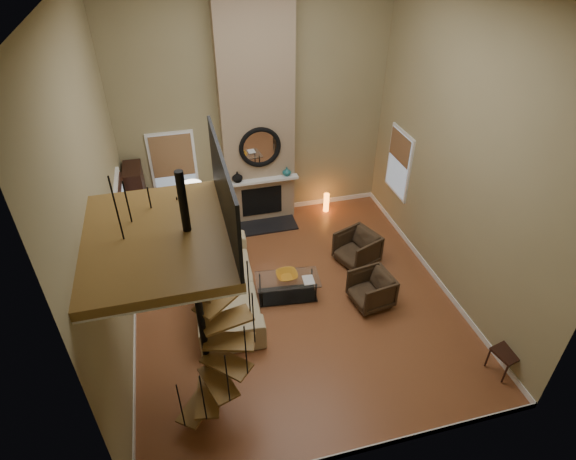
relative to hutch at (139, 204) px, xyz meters
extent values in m
cube|color=#A35D34|center=(2.76, -2.79, -0.95)|extent=(6.00, 6.50, 0.01)
cube|color=#978B61|center=(2.76, 0.46, 1.80)|extent=(6.00, 0.02, 5.50)
cube|color=#978B61|center=(2.76, -6.04, 1.80)|extent=(6.00, 0.02, 5.50)
cube|color=#978B61|center=(-0.24, -2.79, 1.80)|extent=(0.02, 6.50, 5.50)
cube|color=#978B61|center=(5.76, -2.79, 1.80)|extent=(0.02, 6.50, 5.50)
cube|color=white|center=(2.76, 0.45, -0.89)|extent=(6.00, 0.02, 0.12)
cube|color=white|center=(2.76, -6.03, -0.89)|extent=(6.00, 0.02, 0.12)
cube|color=white|center=(-0.23, -2.79, -0.89)|extent=(0.02, 6.50, 0.12)
cube|color=white|center=(5.75, -2.79, -0.89)|extent=(0.02, 6.50, 0.12)
cube|color=#9A8064|center=(2.76, 0.27, 1.80)|extent=(1.60, 0.38, 5.50)
cube|color=black|center=(2.76, -0.22, -0.93)|extent=(1.50, 0.60, 0.04)
cube|color=black|center=(2.76, 0.07, -0.40)|extent=(0.95, 0.02, 0.72)
cube|color=white|center=(2.76, -0.01, 0.20)|extent=(1.70, 0.18, 0.06)
torus|color=black|center=(2.76, 0.05, 1.00)|extent=(0.94, 0.10, 0.94)
cylinder|color=white|center=(2.76, 0.06, 1.00)|extent=(0.80, 0.01, 0.80)
imported|color=black|center=(2.21, 0.03, 0.35)|extent=(0.24, 0.24, 0.25)
imported|color=#1B5B5F|center=(3.36, 0.03, 0.33)|extent=(0.20, 0.20, 0.21)
cube|color=white|center=(0.86, 0.44, 0.65)|extent=(1.02, 0.04, 1.52)
cube|color=#8C9EB2|center=(0.86, 0.41, 0.65)|extent=(0.90, 0.01, 1.40)
cube|color=#946942|center=(0.86, 0.40, 0.86)|extent=(0.90, 0.01, 0.98)
cube|color=white|center=(5.74, -0.79, 0.65)|extent=(0.04, 1.02, 1.52)
cube|color=#8C9EB2|center=(5.71, -0.79, 0.65)|extent=(0.01, 0.90, 1.40)
cube|color=#946942|center=(5.70, -0.79, 1.03)|extent=(0.01, 0.90, 0.63)
cube|color=white|center=(-0.21, -0.99, 0.10)|extent=(0.06, 1.05, 2.16)
cube|color=black|center=(-0.18, -0.99, 0.07)|extent=(0.05, 0.90, 2.05)
cube|color=#8C9EB2|center=(-0.15, -0.99, 0.50)|extent=(0.01, 0.60, 0.90)
cube|color=brown|center=(0.61, -4.59, 2.23)|extent=(1.70, 2.20, 0.12)
cube|color=white|center=(0.61, -4.59, 2.16)|extent=(1.70, 2.20, 0.03)
cube|color=black|center=(1.43, -4.59, 2.76)|extent=(0.04, 2.20, 0.94)
cylinder|color=black|center=(0.96, -4.59, 1.06)|extent=(0.10, 0.10, 4.02)
cube|color=brown|center=(0.74, -4.88, -0.69)|extent=(0.71, 0.78, 0.04)
cylinder|color=black|center=(0.52, -5.16, -0.22)|extent=(0.02, 0.02, 0.94)
cube|color=brown|center=(0.90, -4.95, -0.43)|extent=(0.46, 0.77, 0.04)
cylinder|color=black|center=(0.83, -5.30, 0.04)|extent=(0.02, 0.02, 0.94)
cube|color=brown|center=(1.07, -4.94, -0.17)|extent=(0.55, 0.79, 0.04)
cylinder|color=black|center=(1.18, -5.28, 0.30)|extent=(0.02, 0.02, 0.94)
cube|color=brown|center=(1.22, -4.84, 0.09)|extent=(0.75, 0.74, 0.04)
cylinder|color=black|center=(1.48, -5.09, 0.56)|extent=(0.02, 0.02, 0.94)
cube|color=brown|center=(1.31, -4.69, 0.35)|extent=(0.79, 0.53, 0.04)
cylinder|color=black|center=(1.65, -4.79, 0.82)|extent=(0.02, 0.02, 0.94)
cube|color=brown|center=(1.31, -4.52, 0.61)|extent=(0.77, 0.48, 0.04)
cylinder|color=black|center=(1.66, -4.44, 1.08)|extent=(0.02, 0.02, 0.94)
cube|color=brown|center=(1.24, -4.36, 0.87)|extent=(0.77, 0.72, 0.04)
cylinder|color=black|center=(1.51, -4.13, 1.34)|extent=(0.02, 0.02, 0.94)
cube|color=brown|center=(1.09, -4.26, 1.13)|extent=(0.58, 0.79, 0.04)
cylinder|color=black|center=(1.23, -3.93, 1.60)|extent=(0.02, 0.02, 0.94)
cube|color=brown|center=(0.92, -4.24, 1.39)|extent=(0.41, 0.75, 0.04)
cylinder|color=black|center=(0.88, -3.88, 1.86)|extent=(0.02, 0.02, 0.94)
cube|color=brown|center=(0.76, -4.30, 1.65)|extent=(0.68, 0.79, 0.04)
cylinder|color=black|center=(0.56, -4.00, 2.12)|extent=(0.02, 0.02, 0.94)
cube|color=brown|center=(0.64, -4.43, 1.91)|extent=(0.80, 0.64, 0.04)
cylinder|color=black|center=(0.32, -4.26, 2.38)|extent=(0.02, 0.02, 0.94)
cube|color=brown|center=(0.60, -4.59, 2.17)|extent=(0.72, 0.34, 0.04)
cylinder|color=black|center=(0.24, -4.59, 2.64)|extent=(0.02, 0.02, 0.94)
cube|color=black|center=(0.00, 0.00, 0.00)|extent=(0.37, 0.79, 1.77)
imported|color=tan|center=(1.49, -2.39, -0.55)|extent=(1.28, 2.95, 0.85)
imported|color=#3A291A|center=(4.45, -1.97, -0.60)|extent=(1.01, 1.00, 0.72)
imported|color=#3A291A|center=(4.24, -3.25, -0.60)|extent=(0.83, 0.81, 0.67)
cube|color=silver|center=(2.68, -2.67, -0.51)|extent=(1.29, 0.75, 0.02)
cube|color=black|center=(2.68, -2.67, -0.92)|extent=(1.17, 0.63, 0.02)
cylinder|color=black|center=(2.14, -2.83, -0.73)|extent=(0.03, 0.03, 0.45)
cylinder|color=black|center=(3.17, -2.95, -0.73)|extent=(0.03, 0.03, 0.45)
cylinder|color=black|center=(2.19, -2.40, -0.73)|extent=(0.03, 0.03, 0.45)
cylinder|color=black|center=(3.22, -2.51, -0.73)|extent=(0.03, 0.03, 0.45)
imported|color=orange|center=(2.68, -2.62, -0.45)|extent=(0.42, 0.42, 0.10)
imported|color=gray|center=(3.03, -2.82, -0.49)|extent=(0.23, 0.30, 0.03)
cylinder|color=black|center=(1.16, -0.78, -0.93)|extent=(0.38, 0.38, 0.03)
cylinder|color=black|center=(1.16, -0.78, -0.15)|extent=(0.04, 0.04, 1.63)
cylinder|color=#F2E5C6|center=(1.16, -0.78, 0.60)|extent=(0.42, 0.42, 0.34)
cylinder|color=orange|center=(4.39, 0.08, -0.70)|extent=(0.14, 0.14, 0.48)
cube|color=black|center=(5.67, -5.29, -0.51)|extent=(0.48, 0.48, 0.05)
cube|color=black|center=(5.87, -5.25, -0.25)|extent=(0.12, 0.38, 0.47)
cylinder|color=black|center=(5.54, -5.51, -0.74)|extent=(0.04, 0.04, 0.38)
cylinder|color=black|center=(5.89, -5.43, -0.74)|extent=(0.04, 0.04, 0.38)
cylinder|color=black|center=(5.46, -5.16, -0.74)|extent=(0.04, 0.04, 0.38)
cylinder|color=black|center=(5.81, -5.08, -0.74)|extent=(0.04, 0.04, 0.38)
camera|label=1|loc=(0.98, -9.26, 5.49)|focal=29.28mm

